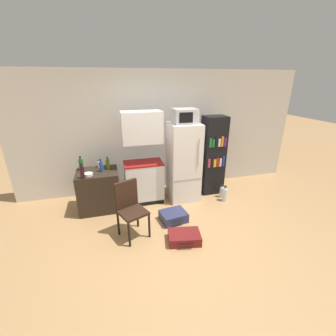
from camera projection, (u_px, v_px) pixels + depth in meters
ground_plane at (181, 237)px, 3.67m from camera, size 24.00×24.00×0.00m
wall_back at (163, 132)px, 5.04m from camera, size 6.40×0.10×2.62m
side_table at (99, 190)px, 4.38m from camera, size 0.77×0.62×0.79m
kitchen_hutch at (143, 163)px, 4.50m from camera, size 0.78×0.47×1.87m
refrigerator at (184, 162)px, 4.65m from camera, size 0.61×0.62×1.62m
microwave at (185, 116)px, 4.31m from camera, size 0.45×0.40×0.28m
bookshelf at (213, 156)px, 4.90m from camera, size 0.47×0.39×1.72m
bottle_olive_oil at (108, 164)px, 4.30m from camera, size 0.07×0.07×0.25m
bottle_milk_white at (99, 164)px, 4.43m from camera, size 0.07×0.07×0.15m
bottle_blue_soda at (101, 166)px, 4.20m from camera, size 0.07×0.07×0.25m
bottle_green_tall at (81, 164)px, 4.26m from camera, size 0.08×0.08×0.28m
bottle_wine_dark at (82, 172)px, 3.90m from camera, size 0.07×0.07×0.29m
bowl at (88, 174)px, 4.05m from camera, size 0.17×0.17×0.05m
chair at (130, 205)px, 3.58m from camera, size 0.53×0.53×0.93m
suitcase_large_flat at (173, 216)px, 4.09m from camera, size 0.50×0.44×0.17m
suitcase_small_flat at (184, 237)px, 3.56m from camera, size 0.55×0.43×0.15m
water_bottle_front at (225, 194)px, 4.74m from camera, size 0.10×0.10×0.35m
water_bottle_middle at (222, 192)px, 4.90m from camera, size 0.09×0.09×0.29m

